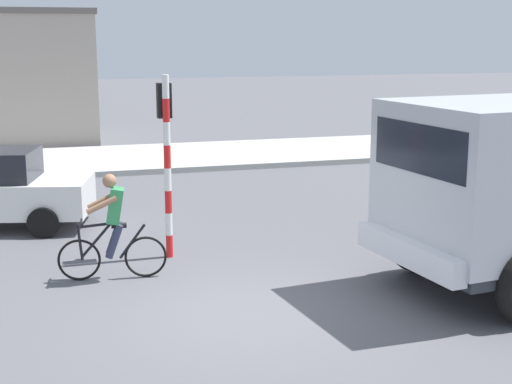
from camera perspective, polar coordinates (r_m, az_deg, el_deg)
name	(u,v)px	position (r m, az deg, el deg)	size (l,w,h in m)	color
ground_plane	(255,313)	(10.58, -0.08, -9.32)	(120.00, 120.00, 0.00)	#56565B
sidewalk_far	(132,159)	(23.50, -9.51, 2.56)	(80.00, 5.00, 0.16)	#ADADA8
cyclist	(112,227)	(11.99, -11.03, -2.65)	(1.72, 0.52, 1.72)	black
traffic_light_pole	(166,141)	(12.88, -6.95, 3.95)	(0.24, 0.43, 3.20)	red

